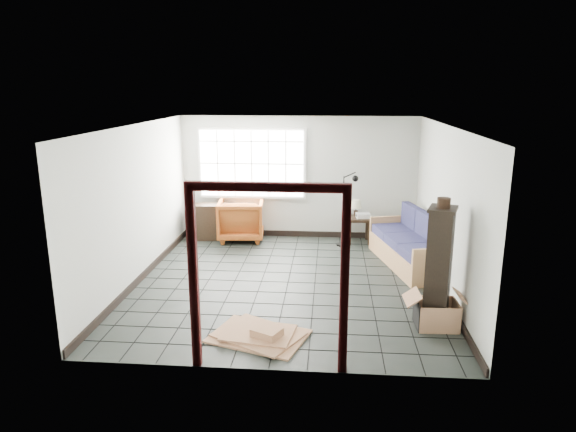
# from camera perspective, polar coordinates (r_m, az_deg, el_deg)

# --- Properties ---
(ground) EXTENTS (5.50, 5.50, 0.00)m
(ground) POSITION_cam_1_polar(r_m,az_deg,el_deg) (8.68, 0.01, -7.37)
(ground) COLOR black
(ground) RESTS_ON ground
(room_shell) EXTENTS (5.02, 5.52, 2.61)m
(room_shell) POSITION_cam_1_polar(r_m,az_deg,el_deg) (8.24, 0.03, 3.63)
(room_shell) COLOR #B6BCB5
(room_shell) RESTS_ON ground
(window_panel) EXTENTS (2.32, 0.08, 1.52)m
(window_panel) POSITION_cam_1_polar(r_m,az_deg,el_deg) (10.99, -4.04, 5.85)
(window_panel) COLOR silver
(window_panel) RESTS_ON ground
(doorway_trim) EXTENTS (1.80, 0.08, 2.20)m
(doorway_trim) POSITION_cam_1_polar(r_m,az_deg,el_deg) (5.68, -2.26, -4.40)
(doorway_trim) COLOR #380C0D
(doorway_trim) RESTS_ON ground
(futon_sofa) EXTENTS (1.34, 2.33, 0.97)m
(futon_sofa) POSITION_cam_1_polar(r_m,az_deg,el_deg) (9.66, 13.79, -3.32)
(futon_sofa) COLOR #A7824B
(futon_sofa) RESTS_ON ground
(armchair) EXTENTS (1.01, 0.96, 0.96)m
(armchair) POSITION_cam_1_polar(r_m,az_deg,el_deg) (10.95, -5.24, -0.18)
(armchair) COLOR #985B16
(armchair) RESTS_ON ground
(side_table) EXTENTS (0.52, 0.52, 0.54)m
(side_table) POSITION_cam_1_polar(r_m,az_deg,el_deg) (10.81, 7.87, -0.63)
(side_table) COLOR black
(side_table) RESTS_ON ground
(table_lamp) EXTENTS (0.28, 0.28, 0.35)m
(table_lamp) POSITION_cam_1_polar(r_m,az_deg,el_deg) (10.81, 7.57, 1.24)
(table_lamp) COLOR black
(table_lamp) RESTS_ON side_table
(projector) EXTENTS (0.31, 0.26, 0.10)m
(projector) POSITION_cam_1_polar(r_m,az_deg,el_deg) (10.75, 8.32, 0.07)
(projector) COLOR silver
(projector) RESTS_ON side_table
(floor_lamp) EXTENTS (0.41, 0.27, 1.55)m
(floor_lamp) POSITION_cam_1_polar(r_m,az_deg,el_deg) (10.43, 6.74, 1.00)
(floor_lamp) COLOR black
(floor_lamp) RESTS_ON ground
(console_shelf) EXTENTS (1.01, 0.46, 0.76)m
(console_shelf) POSITION_cam_1_polar(r_m,az_deg,el_deg) (11.10, -8.42, -0.62)
(console_shelf) COLOR black
(console_shelf) RESTS_ON ground
(tall_shelf) EXTENTS (0.47, 0.54, 1.66)m
(tall_shelf) POSITION_cam_1_polar(r_m,az_deg,el_deg) (7.22, 16.40, -5.38)
(tall_shelf) COLOR black
(tall_shelf) RESTS_ON ground
(pot) EXTENTS (0.19, 0.19, 0.13)m
(pot) POSITION_cam_1_polar(r_m,az_deg,el_deg) (6.97, 16.92, 1.41)
(pot) COLOR black
(pot) RESTS_ON tall_shelf
(open_box) EXTENTS (0.90, 0.47, 0.50)m
(open_box) POSITION_cam_1_polar(r_m,az_deg,el_deg) (7.39, 16.17, -10.43)
(open_box) COLOR #9F6F4D
(open_box) RESTS_ON ground
(cardboard_pile) EXTENTS (1.40, 1.19, 0.17)m
(cardboard_pile) POSITION_cam_1_polar(r_m,az_deg,el_deg) (6.89, -3.16, -12.99)
(cardboard_pile) COLOR #9F6F4D
(cardboard_pile) RESTS_ON ground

